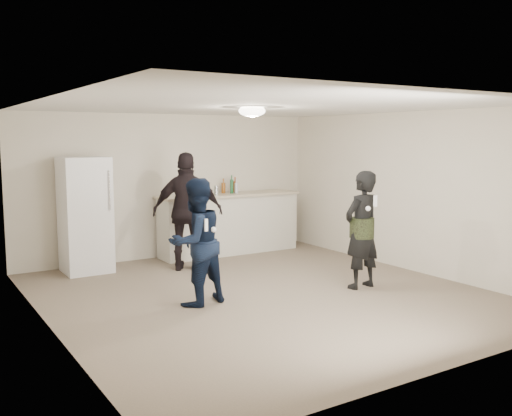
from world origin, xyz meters
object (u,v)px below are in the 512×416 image
woman (362,230)px  spectator (188,212)px  man (196,242)px  counter (229,225)px  fridge (85,215)px  shaker (216,190)px

woman → spectator: size_ratio=0.88×
woman → man: bearing=-18.2°
counter → fridge: size_ratio=1.44×
shaker → man: 2.98m
fridge → shaker: 2.30m
counter → man: 3.26m
counter → fridge: 2.65m
fridge → spectator: 1.59m
counter → woman: woman is taller
woman → spectator: spectator is taller
fridge → spectator: spectator is taller
shaker → man: (-1.62, -2.47, -0.38)m
fridge → woman: bearing=-45.5°
shaker → spectator: 1.13m
man → shaker: bearing=-136.5°
fridge → woman: (2.98, -3.03, -0.08)m
shaker → man: size_ratio=0.11×
counter → woman: (0.36, -3.10, 0.30)m
man → woman: 2.36m
counter → man: (-1.95, -2.60, 0.27)m
counter → woman: bearing=-83.4°
man → spectator: 1.95m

